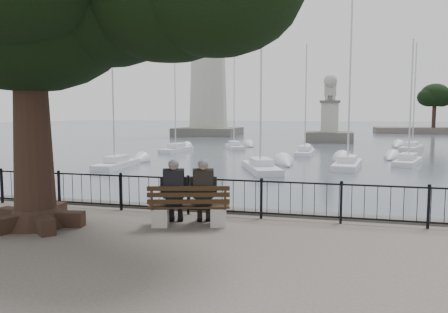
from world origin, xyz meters
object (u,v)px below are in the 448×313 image
(person_right, at_px, (204,195))
(lion_monument, at_px, (330,125))
(person_left, at_px, (174,195))
(bench, at_px, (189,211))
(lighthouse, at_px, (208,57))

(person_right, bearing_deg, lion_monument, 87.32)
(person_left, bearing_deg, person_right, 15.52)
(bench, distance_m, lighthouse, 64.19)
(bench, bearing_deg, lighthouse, 106.03)
(bench, distance_m, person_left, 0.55)
(bench, bearing_deg, person_left, 178.33)
(bench, distance_m, lion_monument, 48.68)
(lion_monument, bearing_deg, person_right, -92.68)
(person_right, relative_size, lighthouse, 0.05)
(person_right, bearing_deg, bench, -146.55)
(bench, relative_size, person_right, 1.25)
(person_left, height_order, lion_monument, lion_monument)
(bench, height_order, person_right, person_right)
(lighthouse, height_order, lion_monument, lighthouse)
(person_right, distance_m, lighthouse, 64.01)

